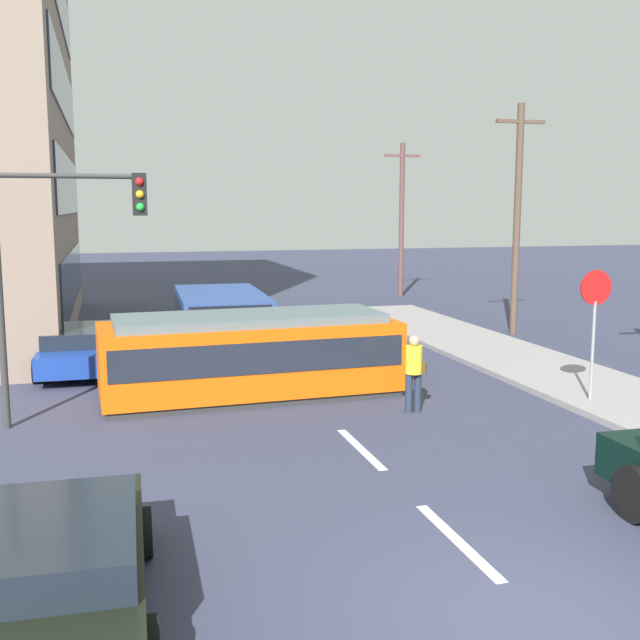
# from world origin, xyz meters

# --- Properties ---
(ground_plane) EXTENTS (120.00, 120.00, 0.00)m
(ground_plane) POSITION_xyz_m (0.00, 10.00, 0.00)
(ground_plane) COLOR #34384F
(lane_stripe_1) EXTENTS (0.16, 2.40, 0.01)m
(lane_stripe_1) POSITION_xyz_m (0.00, 2.00, 0.01)
(lane_stripe_1) COLOR silver
(lane_stripe_1) RESTS_ON ground
(lane_stripe_2) EXTENTS (0.16, 2.40, 0.01)m
(lane_stripe_2) POSITION_xyz_m (0.00, 6.00, 0.01)
(lane_stripe_2) COLOR silver
(lane_stripe_2) RESTS_ON ground
(lane_stripe_3) EXTENTS (0.16, 2.40, 0.01)m
(lane_stripe_3) POSITION_xyz_m (0.00, 16.45, 0.01)
(lane_stripe_3) COLOR silver
(lane_stripe_3) RESTS_ON ground
(lane_stripe_4) EXTENTS (0.16, 2.40, 0.01)m
(lane_stripe_4) POSITION_xyz_m (0.00, 22.45, 0.01)
(lane_stripe_4) COLOR silver
(lane_stripe_4) RESTS_ON ground
(streetcar_tram) EXTENTS (6.89, 2.82, 1.93)m
(streetcar_tram) POSITION_xyz_m (-1.21, 10.45, 1.00)
(streetcar_tram) COLOR #E3550A
(streetcar_tram) RESTS_ON ground
(city_bus) EXTENTS (2.71, 5.35, 1.81)m
(city_bus) POSITION_xyz_m (-1.07, 16.14, 1.04)
(city_bus) COLOR #2D4A91
(city_bus) RESTS_ON ground
(pedestrian_crossing) EXTENTS (0.50, 0.36, 1.67)m
(pedestrian_crossing) POSITION_xyz_m (1.89, 8.08, 0.94)
(pedestrian_crossing) COLOR #242E41
(pedestrian_crossing) RESTS_ON ground
(parked_sedan_near) EXTENTS (2.03, 4.43, 1.19)m
(parked_sedan_near) POSITION_xyz_m (-4.91, 1.29, 0.62)
(parked_sedan_near) COLOR black
(parked_sedan_near) RESTS_ON ground
(parked_sedan_mid) EXTENTS (2.12, 4.63, 1.19)m
(parked_sedan_mid) POSITION_xyz_m (-5.18, 14.42, 0.63)
(parked_sedan_mid) COLOR #18389A
(parked_sedan_mid) RESTS_ON ground
(stop_sign) EXTENTS (0.76, 0.07, 2.88)m
(stop_sign) POSITION_xyz_m (5.85, 7.50, 2.19)
(stop_sign) COLOR gray
(stop_sign) RESTS_ON sidewalk_curb_right
(traffic_light_mast) EXTENTS (2.93, 0.33, 5.16)m
(traffic_light_mast) POSITION_xyz_m (-5.23, 9.14, 3.62)
(traffic_light_mast) COLOR #333333
(traffic_light_mast) RESTS_ON ground
(utility_pole_mid) EXTENTS (1.80, 0.24, 7.80)m
(utility_pole_mid) POSITION_xyz_m (9.15, 16.62, 4.08)
(utility_pole_mid) COLOR brown
(utility_pole_mid) RESTS_ON ground
(utility_pole_far) EXTENTS (1.80, 0.24, 7.43)m
(utility_pole_far) POSITION_xyz_m (9.53, 28.19, 3.89)
(utility_pole_far) COLOR brown
(utility_pole_far) RESTS_ON ground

